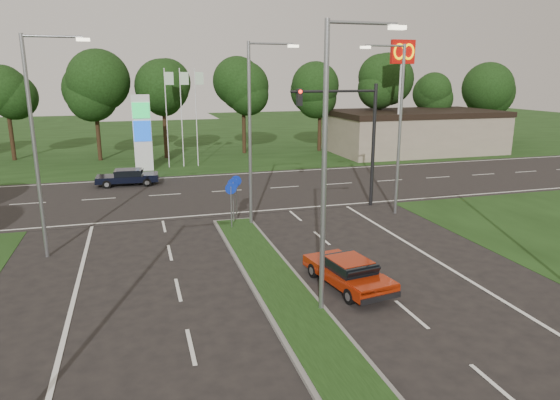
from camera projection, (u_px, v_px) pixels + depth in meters
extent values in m
cube|color=black|center=(173.00, 137.00, 61.56)|extent=(160.00, 50.00, 0.02)
cube|color=black|center=(212.00, 192.00, 32.70)|extent=(160.00, 12.00, 0.02)
cube|color=slate|center=(320.00, 345.00, 14.06)|extent=(2.00, 26.00, 0.12)
cube|color=gray|center=(414.00, 132.00, 49.37)|extent=(16.00, 9.00, 4.00)
cylinder|color=gray|center=(324.00, 175.00, 15.06)|extent=(0.16, 0.16, 9.00)
cylinder|color=gray|center=(363.00, 23.00, 14.29)|extent=(2.20, 0.10, 0.10)
cube|color=#FFF2CC|center=(397.00, 28.00, 14.62)|extent=(0.50, 0.22, 0.12)
cylinder|color=gray|center=(250.00, 137.00, 24.37)|extent=(0.16, 0.16, 9.00)
cylinder|color=gray|center=(271.00, 44.00, 23.61)|extent=(2.20, 0.10, 0.10)
cube|color=#FFF2CC|center=(293.00, 46.00, 23.93)|extent=(0.50, 0.22, 0.12)
cylinder|color=gray|center=(35.00, 151.00, 19.98)|extent=(0.16, 0.16, 9.00)
cylinder|color=gray|center=(52.00, 36.00, 19.21)|extent=(2.20, 0.10, 0.10)
cube|color=#FFF2CC|center=(83.00, 40.00, 19.54)|extent=(0.50, 0.22, 0.12)
cylinder|color=gray|center=(400.00, 132.00, 26.61)|extent=(0.16, 0.16, 9.00)
cylinder|color=gray|center=(385.00, 46.00, 25.24)|extent=(2.20, 0.10, 0.10)
cube|color=#FFF2CC|center=(365.00, 47.00, 24.96)|extent=(0.50, 0.22, 0.12)
cylinder|color=black|center=(373.00, 146.00, 28.58)|extent=(0.20, 0.20, 7.00)
cylinder|color=black|center=(334.00, 91.00, 27.14)|extent=(5.00, 0.14, 0.14)
cube|color=black|center=(299.00, 97.00, 26.67)|extent=(0.28, 0.28, 0.90)
sphere|color=#FF190C|center=(300.00, 92.00, 26.43)|extent=(0.20, 0.20, 0.20)
cylinder|color=gray|center=(231.00, 208.00, 24.44)|extent=(0.06, 0.06, 2.20)
cylinder|color=#0C26A5|center=(231.00, 189.00, 24.19)|extent=(0.56, 0.04, 0.56)
cylinder|color=gray|center=(233.00, 203.00, 25.45)|extent=(0.06, 0.06, 2.20)
cylinder|color=#0C26A5|center=(233.00, 184.00, 25.21)|extent=(0.56, 0.04, 0.56)
cylinder|color=gray|center=(236.00, 200.00, 26.18)|extent=(0.06, 0.06, 2.20)
cylinder|color=#0C26A5|center=(236.00, 181.00, 25.94)|extent=(0.56, 0.04, 0.56)
cube|color=silver|center=(142.00, 133.00, 39.26)|extent=(1.40, 0.30, 6.00)
cube|color=#0CA53F|center=(141.00, 110.00, 38.66)|extent=(1.30, 0.08, 1.20)
cube|color=#0C3FBF|center=(142.00, 131.00, 39.04)|extent=(1.30, 0.08, 1.60)
cylinder|color=silver|center=(167.00, 119.00, 40.49)|extent=(0.08, 0.08, 8.00)
cube|color=#B2D8B2|center=(169.00, 78.00, 39.81)|extent=(0.70, 0.02, 1.00)
cylinder|color=silver|center=(182.00, 119.00, 40.82)|extent=(0.08, 0.08, 8.00)
cube|color=#B2D8B2|center=(184.00, 78.00, 40.14)|extent=(0.70, 0.02, 1.00)
cylinder|color=silver|center=(196.00, 118.00, 41.15)|extent=(0.08, 0.08, 8.00)
cube|color=#B2D8B2|center=(199.00, 78.00, 40.46)|extent=(0.70, 0.02, 1.00)
cylinder|color=silver|center=(400.00, 104.00, 43.83)|extent=(0.30, 0.30, 10.00)
cube|color=#BF0C07|center=(403.00, 52.00, 42.76)|extent=(2.20, 0.35, 2.00)
torus|color=#FFC600|center=(399.00, 52.00, 42.44)|extent=(1.06, 0.16, 1.06)
torus|color=#FFC600|center=(409.00, 52.00, 42.68)|extent=(1.06, 0.16, 1.06)
cylinder|color=black|center=(185.00, 132.00, 47.06)|extent=(0.36, 0.36, 4.40)
sphere|color=black|center=(183.00, 86.00, 46.02)|extent=(6.00, 6.00, 6.00)
sphere|color=black|center=(186.00, 75.00, 45.67)|extent=(4.80, 4.80, 4.80)
cube|color=#9B2108|center=(348.00, 274.00, 17.98)|extent=(2.19, 4.12, 0.40)
cube|color=black|center=(349.00, 265.00, 17.81)|extent=(1.61, 1.91, 0.37)
cube|color=#9B2108|center=(350.00, 260.00, 17.77)|extent=(1.49, 1.59, 0.04)
cylinder|color=black|center=(313.00, 271.00, 18.83)|extent=(0.26, 0.57, 0.55)
cylinder|color=black|center=(346.00, 265.00, 19.43)|extent=(0.26, 0.57, 0.55)
cylinder|color=black|center=(350.00, 296.00, 16.63)|extent=(0.26, 0.57, 0.55)
cylinder|color=black|center=(385.00, 289.00, 17.23)|extent=(0.26, 0.57, 0.55)
cube|color=black|center=(127.00, 178.00, 34.56)|extent=(4.19, 1.88, 0.42)
cube|color=black|center=(128.00, 172.00, 34.48)|extent=(1.88, 1.51, 0.39)
cube|color=black|center=(128.00, 170.00, 34.44)|extent=(1.54, 1.41, 0.04)
cylinder|color=black|center=(107.00, 185.00, 33.60)|extent=(0.59, 0.21, 0.58)
cylinder|color=black|center=(109.00, 180.00, 35.04)|extent=(0.59, 0.21, 0.58)
cylinder|color=black|center=(147.00, 183.00, 34.20)|extent=(0.59, 0.21, 0.58)
cylinder|color=black|center=(147.00, 178.00, 35.64)|extent=(0.59, 0.21, 0.58)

